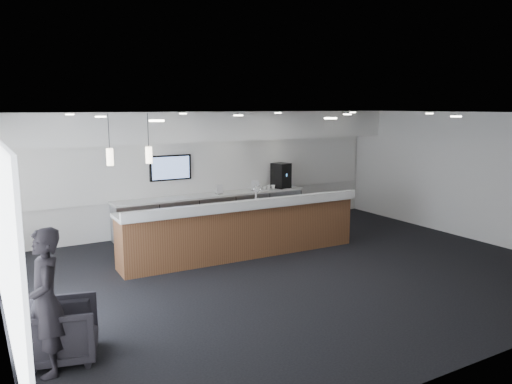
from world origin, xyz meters
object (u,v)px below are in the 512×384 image
coffee_machine (281,176)px  lounge_guest (46,302)px  service_counter (242,229)px  armchair (63,331)px

coffee_machine → lounge_guest: bearing=-154.8°
coffee_machine → lounge_guest: lounge_guest is taller
service_counter → lounge_guest: 5.19m
coffee_machine → armchair: 8.17m
coffee_machine → armchair: coffee_machine is taller
service_counter → armchair: bearing=-144.2°
coffee_machine → armchair: bearing=-155.2°
armchair → lounge_guest: 0.59m
service_counter → armchair: size_ratio=6.47×
coffee_machine → lounge_guest: 8.43m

